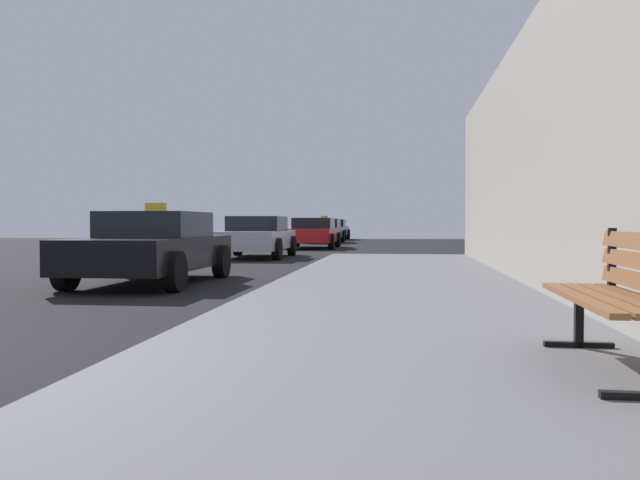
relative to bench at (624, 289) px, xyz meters
The scene contains 7 objects.
sidewalk 1.68m from the bench, 152.01° to the right, with size 4.00×32.00×0.15m, color slate.
bench is the anchor object (origin of this frame).
car_black 8.99m from the bench, 129.76° to the left, with size 2.00×4.22×1.43m.
car_silver 16.71m from the bench, 110.33° to the left, with size 2.02×4.10×1.27m.
car_red 23.81m from the bench, 102.22° to the left, with size 2.05×4.31×1.27m.
car_green 31.28m from the bench, 100.03° to the left, with size 2.00×4.43×1.43m.
car_blue 37.57m from the bench, 98.65° to the left, with size 1.99×4.59×1.27m.
Camera 1 is at (3.99, -3.64, 1.08)m, focal length 37.31 mm.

